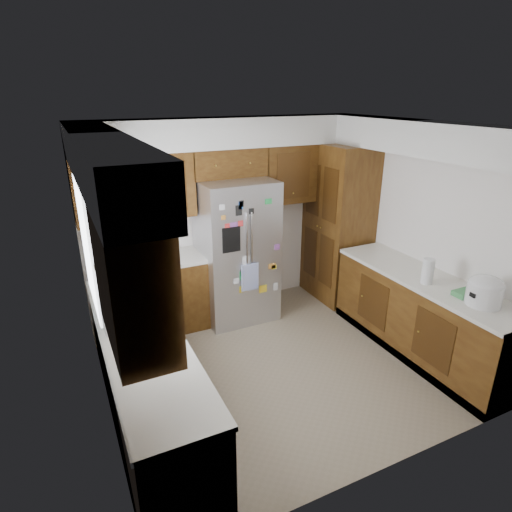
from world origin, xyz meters
The scene contains 12 objects.
floor centered at (0.00, 0.00, 0.00)m, with size 3.60×3.60×0.00m, color gray.
room_shell centered at (-0.11, 0.36, 1.82)m, with size 3.64×3.24×2.52m.
left_counter_run centered at (-1.36, 0.03, 0.43)m, with size 1.36×3.20×0.92m.
right_counter_run centered at (1.50, -0.47, 0.42)m, with size 0.63×2.25×0.92m.
pantry centered at (1.50, 1.15, 1.07)m, with size 0.60×0.90×2.15m, color #40230C.
fridge centered at (0.00, 1.20, 0.90)m, with size 0.90×0.79×1.80m.
bridge_cabinet centered at (0.00, 1.43, 1.98)m, with size 0.96×0.34×0.35m, color #40230C.
fridge_top_items centered at (0.07, 1.45, 2.27)m, with size 0.93×0.30×0.26m.
sink_assembly centered at (-1.50, 0.10, 0.99)m, with size 0.52×0.70×0.37m.
left_counter_clutter centered at (-1.45, 0.86, 1.05)m, with size 0.38×0.79×0.38m.
rice_cooker centered at (1.50, -1.15, 1.07)m, with size 0.33×0.32×0.28m.
paper_towel centered at (1.38, -0.57, 1.05)m, with size 0.12×0.12×0.27m, color white.
Camera 1 is at (-1.95, -3.46, 2.79)m, focal length 30.00 mm.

